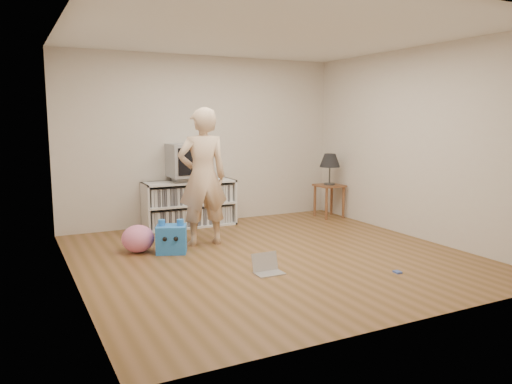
{
  "coord_description": "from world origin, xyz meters",
  "views": [
    {
      "loc": [
        -2.8,
        -5.13,
        1.66
      ],
      "look_at": [
        -0.01,
        0.4,
        0.73
      ],
      "focal_mm": 35.0,
      "sensor_mm": 36.0,
      "label": 1
    }
  ],
  "objects": [
    {
      "name": "walls",
      "position": [
        0.0,
        0.0,
        1.3
      ],
      "size": [
        4.52,
        4.52,
        2.6
      ],
      "color": "beige",
      "rests_on": "ground"
    },
    {
      "name": "ground",
      "position": [
        0.0,
        0.0,
        0.0
      ],
      "size": [
        4.5,
        4.5,
        0.0
      ],
      "primitive_type": "plane",
      "color": "brown",
      "rests_on": "ground"
    },
    {
      "name": "plush_blue",
      "position": [
        -1.04,
        0.68,
        0.18
      ],
      "size": [
        0.44,
        0.4,
        0.42
      ],
      "rotation": [
        0.0,
        0.0,
        -0.38
      ],
      "color": "blue",
      "rests_on": "ground"
    },
    {
      "name": "side_table",
      "position": [
        1.99,
        1.65,
        0.42
      ],
      "size": [
        0.42,
        0.42,
        0.55
      ],
      "color": "brown",
      "rests_on": "ground"
    },
    {
      "name": "plush_pink",
      "position": [
        -1.4,
        0.9,
        0.17
      ],
      "size": [
        0.52,
        0.52,
        0.34
      ],
      "primitive_type": "ellipsoid",
      "rotation": [
        0.0,
        0.0,
        0.37
      ],
      "color": "pink",
      "rests_on": "ground"
    },
    {
      "name": "person",
      "position": [
        -0.53,
        0.9,
        0.89
      ],
      "size": [
        0.69,
        0.48,
        1.78
      ],
      "primitive_type": "imported",
      "rotation": [
        0.0,
        0.0,
        3.05
      ],
      "color": "beige",
      "rests_on": "ground"
    },
    {
      "name": "media_unit",
      "position": [
        -0.33,
        2.04,
        0.35
      ],
      "size": [
        1.4,
        0.45,
        0.7
      ],
      "color": "white",
      "rests_on": "ground"
    },
    {
      "name": "crt_tv",
      "position": [
        -0.33,
        2.02,
        1.02
      ],
      "size": [
        0.6,
        0.53,
        0.5
      ],
      "color": "#97979C",
      "rests_on": "dvd_deck"
    },
    {
      "name": "laptop",
      "position": [
        -0.36,
        -0.56,
        0.06
      ],
      "size": [
        0.3,
        0.24,
        0.21
      ],
      "rotation": [
        0.0,
        0.0,
        -0.01
      ],
      "color": "silver",
      "rests_on": "ground"
    },
    {
      "name": "table_lamp",
      "position": [
        1.99,
        1.65,
        0.94
      ],
      "size": [
        0.34,
        0.34,
        0.52
      ],
      "color": "#333333",
      "rests_on": "side_table"
    },
    {
      "name": "playing_cards",
      "position": [
        0.89,
        -1.2,
        0.01
      ],
      "size": [
        0.07,
        0.1,
        0.02
      ],
      "primitive_type": "cube",
      "rotation": [
        0.0,
        0.0,
        -0.08
      ],
      "color": "#415AAE",
      "rests_on": "ground"
    },
    {
      "name": "ceiling",
      "position": [
        0.0,
        0.0,
        2.6
      ],
      "size": [
        4.5,
        4.5,
        0.01
      ],
      "primitive_type": "cube",
      "color": "white",
      "rests_on": "walls"
    },
    {
      "name": "dvd_deck",
      "position": [
        -0.33,
        2.02,
        0.73
      ],
      "size": [
        0.45,
        0.35,
        0.07
      ],
      "primitive_type": "cube",
      "color": "gray",
      "rests_on": "media_unit"
    }
  ]
}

